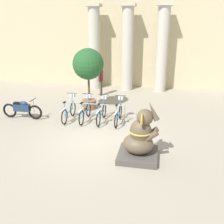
{
  "coord_description": "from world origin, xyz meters",
  "views": [
    {
      "loc": [
        2.12,
        -8.04,
        4.11
      ],
      "look_at": [
        0.45,
        0.42,
        1.0
      ],
      "focal_mm": 40.0,
      "sensor_mm": 36.0,
      "label": 1
    }
  ],
  "objects_px": {
    "bicycle_3": "(118,114)",
    "motorcycle": "(22,109)",
    "bicycle_1": "(85,111)",
    "elephant_statue": "(140,139)",
    "bicycle_0": "(69,111)",
    "potted_tree": "(88,67)",
    "person_pedestrian": "(101,78)",
    "bicycle_2": "(102,113)"
  },
  "relations": [
    {
      "from": "elephant_statue",
      "to": "person_pedestrian",
      "type": "relative_size",
      "value": 1.11
    },
    {
      "from": "bicycle_0",
      "to": "bicycle_1",
      "type": "height_order",
      "value": "same"
    },
    {
      "from": "bicycle_2",
      "to": "person_pedestrian",
      "type": "distance_m",
      "value": 4.25
    },
    {
      "from": "bicycle_0",
      "to": "bicycle_2",
      "type": "xyz_separation_m",
      "value": [
        1.48,
        0.03,
        0.0
      ]
    },
    {
      "from": "motorcycle",
      "to": "potted_tree",
      "type": "distance_m",
      "value": 3.61
    },
    {
      "from": "motorcycle",
      "to": "bicycle_2",
      "type": "bearing_deg",
      "value": 5.17
    },
    {
      "from": "bicycle_2",
      "to": "bicycle_3",
      "type": "xyz_separation_m",
      "value": [
        0.74,
        0.01,
        0.0
      ]
    },
    {
      "from": "bicycle_0",
      "to": "person_pedestrian",
      "type": "xyz_separation_m",
      "value": [
        0.47,
        4.11,
        0.65
      ]
    },
    {
      "from": "bicycle_0",
      "to": "potted_tree",
      "type": "distance_m",
      "value": 2.39
    },
    {
      "from": "bicycle_3",
      "to": "motorcycle",
      "type": "relative_size",
      "value": 0.9
    },
    {
      "from": "elephant_statue",
      "to": "motorcycle",
      "type": "distance_m",
      "value": 6.04
    },
    {
      "from": "motorcycle",
      "to": "bicycle_0",
      "type": "bearing_deg",
      "value": 7.99
    },
    {
      "from": "motorcycle",
      "to": "potted_tree",
      "type": "height_order",
      "value": "potted_tree"
    },
    {
      "from": "elephant_statue",
      "to": "person_pedestrian",
      "type": "bearing_deg",
      "value": 112.93
    },
    {
      "from": "motorcycle",
      "to": "elephant_statue",
      "type": "bearing_deg",
      "value": -24.43
    },
    {
      "from": "bicycle_3",
      "to": "potted_tree",
      "type": "relative_size",
      "value": 0.58
    },
    {
      "from": "bicycle_1",
      "to": "person_pedestrian",
      "type": "distance_m",
      "value": 4.13
    },
    {
      "from": "bicycle_1",
      "to": "elephant_statue",
      "type": "xyz_separation_m",
      "value": [
        2.65,
        -2.83,
        0.24
      ]
    },
    {
      "from": "bicycle_1",
      "to": "potted_tree",
      "type": "relative_size",
      "value": 0.58
    },
    {
      "from": "bicycle_0",
      "to": "bicycle_2",
      "type": "bearing_deg",
      "value": 1.11
    },
    {
      "from": "bicycle_3",
      "to": "elephant_statue",
      "type": "bearing_deg",
      "value": -67.58
    },
    {
      "from": "bicycle_0",
      "to": "person_pedestrian",
      "type": "distance_m",
      "value": 4.19
    },
    {
      "from": "potted_tree",
      "to": "bicycle_3",
      "type": "bearing_deg",
      "value": -41.91
    },
    {
      "from": "bicycle_1",
      "to": "bicycle_2",
      "type": "xyz_separation_m",
      "value": [
        0.74,
        -0.01,
        0.0
      ]
    },
    {
      "from": "bicycle_3",
      "to": "person_pedestrian",
      "type": "bearing_deg",
      "value": 113.28
    },
    {
      "from": "motorcycle",
      "to": "person_pedestrian",
      "type": "distance_m",
      "value": 5.14
    },
    {
      "from": "bicycle_1",
      "to": "potted_tree",
      "type": "distance_m",
      "value": 2.33
    },
    {
      "from": "bicycle_0",
      "to": "bicycle_2",
      "type": "height_order",
      "value": "same"
    },
    {
      "from": "bicycle_2",
      "to": "potted_tree",
      "type": "bearing_deg",
      "value": 122.58
    },
    {
      "from": "bicycle_3",
      "to": "motorcycle",
      "type": "height_order",
      "value": "bicycle_3"
    },
    {
      "from": "bicycle_1",
      "to": "elephant_statue",
      "type": "relative_size",
      "value": 0.89
    },
    {
      "from": "bicycle_3",
      "to": "elephant_statue",
      "type": "xyz_separation_m",
      "value": [
        1.17,
        -2.83,
        0.24
      ]
    },
    {
      "from": "person_pedestrian",
      "to": "potted_tree",
      "type": "distance_m",
      "value": 2.71
    },
    {
      "from": "bicycle_0",
      "to": "bicycle_1",
      "type": "distance_m",
      "value": 0.74
    },
    {
      "from": "bicycle_1",
      "to": "bicycle_3",
      "type": "distance_m",
      "value": 1.48
    },
    {
      "from": "bicycle_0",
      "to": "bicycle_3",
      "type": "relative_size",
      "value": 1.0
    },
    {
      "from": "bicycle_2",
      "to": "elephant_statue",
      "type": "relative_size",
      "value": 0.89
    },
    {
      "from": "bicycle_0",
      "to": "bicycle_1",
      "type": "bearing_deg",
      "value": 2.67
    },
    {
      "from": "bicycle_1",
      "to": "elephant_statue",
      "type": "distance_m",
      "value": 3.88
    },
    {
      "from": "bicycle_3",
      "to": "potted_tree",
      "type": "bearing_deg",
      "value": 138.09
    },
    {
      "from": "bicycle_2",
      "to": "person_pedestrian",
      "type": "height_order",
      "value": "person_pedestrian"
    },
    {
      "from": "elephant_statue",
      "to": "motorcycle",
      "type": "relative_size",
      "value": 1.02
    }
  ]
}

